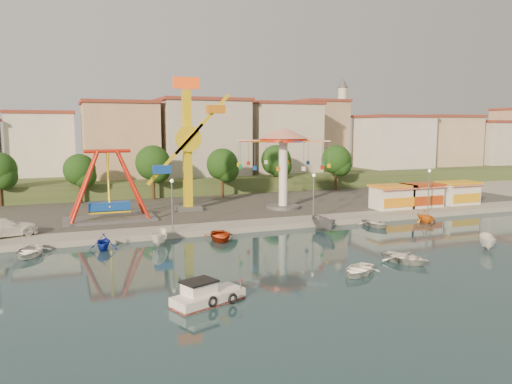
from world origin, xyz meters
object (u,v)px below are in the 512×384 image
pirate_ship_ride (109,187)px  skiff (488,242)px  van (3,227)px  kamikaze_tower (191,148)px  wave_swinger (283,150)px  cabin_motorboat (206,297)px  rowboat_a (406,258)px

pirate_ship_ride → skiff: (31.05, -23.79, -3.71)m
skiff → van: van is taller
kamikaze_tower → van: (-20.56, -8.46, -6.96)m
wave_swinger → van: 33.12m
kamikaze_tower → cabin_motorboat: kamikaze_tower is taller
cabin_motorboat → rowboat_a: bearing=-11.2°
pirate_ship_ride → kamikaze_tower: (10.25, 3.39, 4.07)m
pirate_ship_ride → van: (-10.31, -5.07, -2.88)m
kamikaze_tower → van: kamikaze_tower is taller
skiff → van: (-41.35, 18.72, 0.83)m
kamikaze_tower → wave_swinger: bearing=-13.8°
skiff → rowboat_a: bearing=-134.0°
pirate_ship_ride → kamikaze_tower: kamikaze_tower is taller
rowboat_a → skiff: 9.88m
skiff → van: 45.40m
cabin_motorboat → skiff: size_ratio=1.42×
rowboat_a → van: (-31.53, 19.79, 1.09)m
skiff → cabin_motorboat: bearing=-131.3°
pirate_ship_ride → van: size_ratio=1.59×
kamikaze_tower → cabin_motorboat: (-6.86, -31.53, -8.02)m
cabin_motorboat → rowboat_a: 18.13m
wave_swinger → van: size_ratio=1.85×
pirate_ship_ride → kamikaze_tower: size_ratio=0.61×
wave_swinger → skiff: bearing=-68.9°
rowboat_a → van: bearing=124.8°
wave_swinger → rowboat_a: size_ratio=2.87×
cabin_motorboat → van: (-13.70, 23.07, 1.07)m
wave_swinger → skiff: wave_swinger is taller
wave_swinger → rowboat_a: (-0.41, -25.45, -7.78)m
skiff → kamikaze_tower: bearing=167.2°
wave_swinger → kamikaze_tower: bearing=166.2°
pirate_ship_ride → wave_swinger: (21.64, 0.59, 3.80)m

